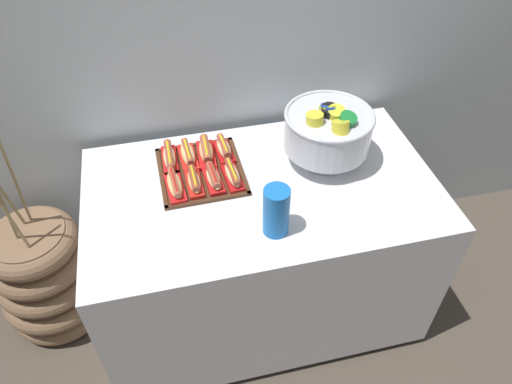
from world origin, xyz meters
The scene contains 15 objects.
ground_plane centered at (0.00, 0.00, 0.00)m, with size 10.00×10.00×0.00m, color #4C4238.
back_wall centered at (0.00, 0.49, 1.30)m, with size 6.00×0.10×2.60m, color #B2BCC1.
buffet_table centered at (0.00, 0.00, 0.42)m, with size 1.38×0.79×0.80m.
floor_vase centered at (-0.96, 0.18, 0.28)m, with size 0.47×0.47×1.09m.
serving_tray centered at (-0.22, 0.14, 0.80)m, with size 0.34×0.37×0.01m.
hot_dog_0 centered at (-0.33, 0.05, 0.83)m, with size 0.08×0.18×0.06m.
hot_dog_1 centered at (-0.25, 0.05, 0.83)m, with size 0.06×0.15×0.06m.
hot_dog_2 centered at (-0.18, 0.05, 0.83)m, with size 0.07×0.16×0.06m.
hot_dog_3 centered at (-0.10, 0.05, 0.83)m, with size 0.07×0.17×0.06m.
hot_dog_4 centered at (-0.33, 0.22, 0.83)m, with size 0.06×0.18×0.06m.
hot_dog_5 centered at (-0.26, 0.22, 0.83)m, with size 0.07×0.17×0.06m.
hot_dog_6 centered at (-0.18, 0.22, 0.84)m, with size 0.07×0.18×0.06m.
hot_dog_7 centered at (-0.11, 0.22, 0.83)m, with size 0.07×0.16×0.06m.
punch_bowl centered at (0.29, 0.10, 0.95)m, with size 0.35×0.35×0.27m.
cup_stack centered at (-0.01, -0.23, 0.90)m, with size 0.09×0.09×0.19m.
Camera 1 is at (-0.33, -1.31, 2.07)m, focal length 33.39 mm.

